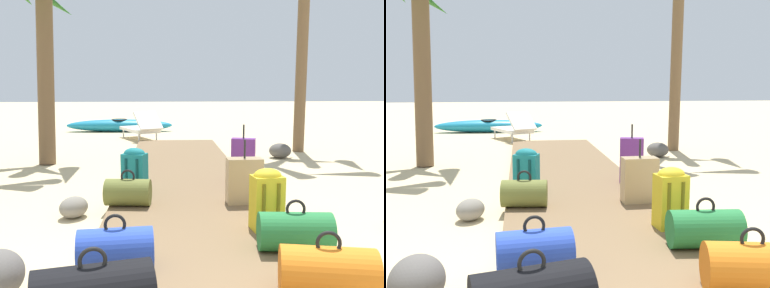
% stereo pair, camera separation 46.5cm
% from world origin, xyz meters
% --- Properties ---
extents(ground_plane, '(60.00, 60.00, 0.00)m').
position_xyz_m(ground_plane, '(0.00, 3.59, 0.00)').
color(ground_plane, '#D1BA8C').
extents(boardwalk, '(1.80, 8.97, 0.08)m').
position_xyz_m(boardwalk, '(0.00, 4.48, 0.04)').
color(boardwalk, brown).
rests_on(boardwalk, ground).
extents(duffel_bag_green, '(0.63, 0.38, 0.44)m').
position_xyz_m(duffel_bag_green, '(0.81, 1.88, 0.24)').
color(duffel_bag_green, '#237538').
rests_on(duffel_bag_green, boardwalk).
extents(suitcase_tan, '(0.41, 0.22, 0.74)m').
position_xyz_m(suitcase_tan, '(0.65, 3.32, 0.35)').
color(suitcase_tan, tan).
rests_on(suitcase_tan, boardwalk).
extents(backpack_teal, '(0.34, 0.28, 0.57)m').
position_xyz_m(backpack_teal, '(-0.65, 3.90, 0.38)').
color(backpack_teal, '#197A7F').
rests_on(backpack_teal, boardwalk).
extents(suitcase_purple, '(0.36, 0.25, 0.82)m').
position_xyz_m(suitcase_purple, '(0.82, 4.32, 0.40)').
color(suitcase_purple, '#6B2D84').
rests_on(suitcase_purple, boardwalk).
extents(duffel_bag_orange, '(0.66, 0.45, 0.44)m').
position_xyz_m(duffel_bag_orange, '(0.79, 1.11, 0.25)').
color(duffel_bag_orange, orange).
rests_on(duffel_bag_orange, boardwalk).
extents(backpack_yellow, '(0.31, 0.26, 0.59)m').
position_xyz_m(backpack_yellow, '(0.70, 2.41, 0.39)').
color(backpack_yellow, gold).
rests_on(backpack_yellow, boardwalk).
extents(duffel_bag_olive, '(0.54, 0.36, 0.42)m').
position_xyz_m(duffel_bag_olive, '(-0.69, 3.30, 0.24)').
color(duffel_bag_olive, olive).
rests_on(duffel_bag_olive, boardwalk).
extents(duffel_bag_blue, '(0.58, 0.37, 0.43)m').
position_xyz_m(duffel_bag_blue, '(-0.63, 1.59, 0.24)').
color(duffel_bag_blue, '#2847B7').
rests_on(duffel_bag_blue, boardwalk).
extents(lounge_chair, '(1.22, 1.67, 0.77)m').
position_xyz_m(lounge_chair, '(-0.89, 9.66, 0.33)').
color(lounge_chair, white).
rests_on(lounge_chair, ground).
extents(kayak, '(3.24, 0.67, 0.38)m').
position_xyz_m(kayak, '(-1.67, 11.69, 0.19)').
color(kayak, teal).
rests_on(kayak, ground).
extents(rock_left_mid, '(0.39, 0.45, 0.33)m').
position_xyz_m(rock_left_mid, '(-1.41, 1.38, 0.17)').
color(rock_left_mid, '#5B5651').
rests_on(rock_left_mid, ground).
extents(rock_right_far, '(0.53, 0.50, 0.29)m').
position_xyz_m(rock_right_far, '(2.00, 6.73, 0.15)').
color(rock_right_far, '#5B5651').
rests_on(rock_right_far, ground).
extents(rock_left_near, '(0.41, 0.44, 0.23)m').
position_xyz_m(rock_left_near, '(-1.27, 3.13, 0.12)').
color(rock_left_near, gray).
rests_on(rock_left_near, ground).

